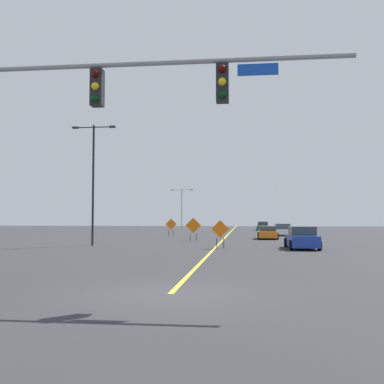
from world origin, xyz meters
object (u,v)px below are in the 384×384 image
at_px(car_orange_distant, 268,233).
at_px(street_lamp_near_right, 93,175).
at_px(car_blue_far, 302,238).
at_px(street_lamp_near_left, 182,205).
at_px(traffic_signal_assembly, 32,105).
at_px(construction_sign_right_shoulder, 193,226).
at_px(construction_sign_left_shoulder, 171,225).
at_px(construction_sign_left_lane, 220,230).
at_px(car_green_approaching, 263,226).
at_px(car_white_mid, 282,230).

bearing_deg(car_orange_distant, street_lamp_near_right, -138.48).
height_order(street_lamp_near_right, car_blue_far, street_lamp_near_right).
bearing_deg(street_lamp_near_left, traffic_signal_assembly, -85.45).
height_order(traffic_signal_assembly, construction_sign_right_shoulder, traffic_signal_assembly).
distance_m(construction_sign_left_shoulder, car_orange_distant, 11.06).
distance_m(street_lamp_near_left, construction_sign_left_shoulder, 35.82).
bearing_deg(construction_sign_left_lane, construction_sign_left_shoulder, 109.10).
distance_m(traffic_signal_assembly, street_lamp_near_left, 71.95).
relative_size(construction_sign_right_shoulder, car_orange_distant, 0.47).
height_order(traffic_signal_assembly, car_orange_distant, traffic_signal_assembly).
bearing_deg(car_green_approaching, construction_sign_left_shoulder, -113.39).
height_order(street_lamp_near_right, car_green_approaching, street_lamp_near_right).
distance_m(car_orange_distant, car_green_approaching, 29.51).
relative_size(traffic_signal_assembly, car_white_mid, 3.16).
height_order(construction_sign_right_shoulder, construction_sign_left_lane, construction_sign_right_shoulder).
relative_size(street_lamp_near_right, car_green_approaching, 2.25).
distance_m(car_blue_far, car_green_approaching, 43.11).
distance_m(traffic_signal_assembly, construction_sign_left_shoulder, 36.53).
distance_m(construction_sign_left_lane, car_white_mid, 23.16).
bearing_deg(construction_sign_left_lane, car_green_approaching, 84.02).
bearing_deg(street_lamp_near_right, traffic_signal_assembly, -75.67).
relative_size(street_lamp_near_right, construction_sign_left_lane, 4.72).
relative_size(construction_sign_left_shoulder, car_blue_far, 0.45).
bearing_deg(street_lamp_near_right, car_blue_far, -6.77).
xyz_separation_m(street_lamp_near_left, car_blue_far, (15.49, -53.41, -3.81)).
bearing_deg(construction_sign_left_shoulder, street_lamp_near_right, -101.23).
xyz_separation_m(street_lamp_near_right, construction_sign_right_shoulder, (6.58, 7.94, -3.95)).
bearing_deg(street_lamp_near_right, car_green_approaching, 71.17).
bearing_deg(traffic_signal_assembly, car_orange_distant, 75.53).
bearing_deg(car_blue_far, construction_sign_left_shoulder, 123.11).
xyz_separation_m(construction_sign_right_shoulder, car_white_mid, (8.85, 12.35, -0.62)).
relative_size(street_lamp_near_left, street_lamp_near_right, 0.83).
height_order(construction_sign_left_shoulder, construction_sign_right_shoulder, construction_sign_right_shoulder).
relative_size(street_lamp_near_right, construction_sign_left_shoulder, 4.59).
xyz_separation_m(construction_sign_left_lane, car_white_mid, (5.89, 22.39, -0.54)).
bearing_deg(car_green_approaching, street_lamp_near_left, 144.90).
distance_m(traffic_signal_assembly, car_orange_distant, 33.29).
bearing_deg(car_blue_far, construction_sign_left_lane, -176.44).
distance_m(car_white_mid, car_orange_distant, 8.70).
height_order(construction_sign_left_lane, car_green_approaching, construction_sign_left_lane).
relative_size(construction_sign_left_shoulder, car_orange_distant, 0.44).
bearing_deg(car_blue_far, street_lamp_near_left, 106.17).
bearing_deg(street_lamp_near_right, street_lamp_near_left, 90.64).
relative_size(street_lamp_near_left, car_white_mid, 1.65).
distance_m(street_lamp_near_right, car_green_approaching, 43.90).
bearing_deg(car_orange_distant, car_green_approaching, 88.58).
xyz_separation_m(street_lamp_near_left, car_green_approaching, (14.67, -10.31, -3.83)).
bearing_deg(construction_sign_right_shoulder, construction_sign_left_lane, -73.58).
bearing_deg(street_lamp_near_left, construction_sign_left_lane, -79.34).
bearing_deg(construction_sign_right_shoulder, car_blue_far, -49.37).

